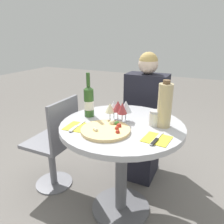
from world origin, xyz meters
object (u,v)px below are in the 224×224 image
(dining_table, at_px, (122,145))
(tall_carafe, at_px, (165,105))
(chair_empty_side, at_px, (55,145))
(seated_diner, at_px, (143,122))
(chair_behind_diner, at_px, (146,127))
(wine_bottle, at_px, (89,101))
(pizza_large, at_px, (106,130))

(dining_table, height_order, tall_carafe, tall_carafe)
(chair_empty_side, xyz_separation_m, tall_carafe, (0.88, 0.06, 0.46))
(seated_diner, bearing_deg, tall_carafe, 119.82)
(dining_table, relative_size, tall_carafe, 2.73)
(seated_diner, height_order, tall_carafe, seated_diner)
(chair_behind_diner, bearing_deg, wine_bottle, 70.17)
(dining_table, distance_m, chair_empty_side, 0.64)
(chair_empty_side, height_order, tall_carafe, tall_carafe)
(dining_table, height_order, chair_behind_diner, chair_behind_diner)
(seated_diner, distance_m, wine_bottle, 0.69)
(chair_empty_side, distance_m, wine_bottle, 0.55)
(chair_empty_side, bearing_deg, chair_behind_diner, -39.96)
(wine_bottle, bearing_deg, pizza_large, -39.17)
(chair_behind_diner, xyz_separation_m, wine_bottle, (-0.25, -0.69, 0.43))
(seated_diner, bearing_deg, chair_empty_side, 43.96)
(pizza_large, bearing_deg, tall_carafe, 37.99)
(chair_empty_side, distance_m, tall_carafe, 1.00)
(chair_empty_side, relative_size, pizza_large, 2.65)
(dining_table, distance_m, tall_carafe, 0.41)
(chair_behind_diner, height_order, wine_bottle, wine_bottle)
(wine_bottle, xyz_separation_m, tall_carafe, (0.54, 0.04, 0.03))
(dining_table, height_order, pizza_large, pizza_large)
(seated_diner, bearing_deg, dining_table, 93.05)
(seated_diner, xyz_separation_m, pizza_large, (-0.01, -0.75, 0.23))
(dining_table, distance_m, wine_bottle, 0.40)
(dining_table, relative_size, pizza_large, 2.72)
(chair_behind_diner, relative_size, pizza_large, 2.65)
(tall_carafe, bearing_deg, seated_diner, 119.82)
(pizza_large, relative_size, tall_carafe, 1.00)
(wine_bottle, distance_m, tall_carafe, 0.54)
(seated_diner, relative_size, pizza_large, 3.72)
(seated_diner, distance_m, chair_empty_side, 0.83)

